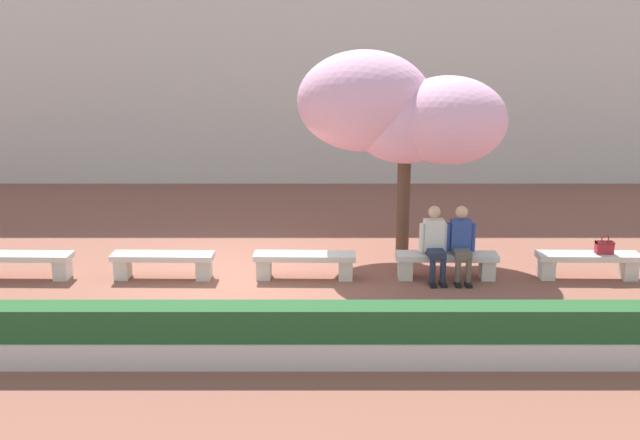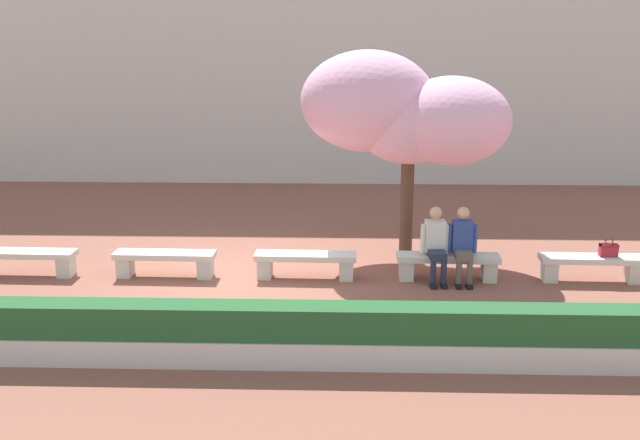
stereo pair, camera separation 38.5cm
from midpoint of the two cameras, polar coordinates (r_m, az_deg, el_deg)
name	(u,v)px [view 1 (the left image)]	position (r m, az deg, el deg)	size (l,w,h in m)	color
ground_plane	(235,278)	(13.21, -7.29, -4.42)	(100.00, 100.00, 0.00)	brown
building_facade	(270,32)	(22.59, -4.33, 14.07)	(28.18, 4.00, 8.20)	beige
stone_bench_near_west	(23,262)	(14.08, -22.45, -2.95)	(1.77, 0.46, 0.45)	beige
stone_bench_center	(164,262)	(13.33, -12.60, -3.12)	(1.77, 0.46, 0.45)	beige
stone_bench_near_east	(306,262)	(13.02, -1.94, -3.20)	(1.77, 0.46, 0.45)	beige
stone_bench_east_end	(448,262)	(13.16, 8.87, -3.17)	(1.77, 0.46, 0.45)	beige
stone_bench_far_east	(589,262)	(13.76, 19.09, -3.04)	(1.77, 0.46, 0.45)	beige
person_seated_left	(436,241)	(12.97, 7.98, -1.58)	(0.51, 0.70, 1.29)	black
person_seated_right	(463,241)	(13.04, 9.98, -1.57)	(0.51, 0.68, 1.29)	black
handbag	(606,247)	(13.76, 20.20, -1.92)	(0.30, 0.15, 0.34)	#A3232D
cherry_tree_main	(401,112)	(13.97, 5.44, 8.16)	(3.84, 2.52, 3.86)	#513828
planter_hedge_foreground	(205,336)	(9.93, -9.84, -8.67)	(18.42, 0.50, 0.80)	beige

